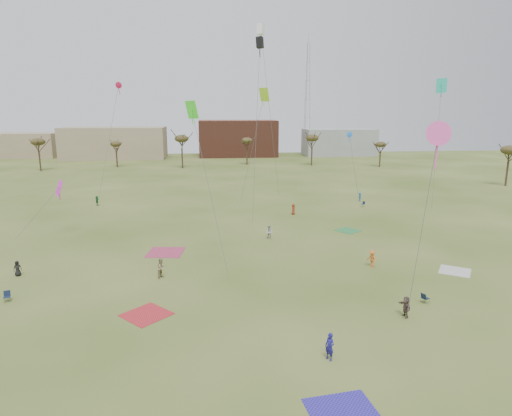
{
  "coord_description": "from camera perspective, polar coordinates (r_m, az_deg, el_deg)",
  "views": [
    {
      "loc": [
        -4.55,
        -31.32,
        15.2
      ],
      "look_at": [
        0.0,
        12.0,
        5.5
      ],
      "focal_mm": 30.74,
      "sensor_mm": 36.0,
      "label": 1
    }
  ],
  "objects": [
    {
      "name": "flyer_far_a",
      "position": [
        76.38,
        -19.98,
        0.91
      ],
      "size": [
        0.71,
        1.51,
        1.56
      ],
      "primitive_type": "imported",
      "rotation": [
        0.0,
        0.0,
        1.75
      ],
      "color": "#206230",
      "rests_on": "ground"
    },
    {
      "name": "flyer_far_c",
      "position": [
        77.11,
        13.33,
        1.43
      ],
      "size": [
        0.71,
        1.07,
        1.54
      ],
      "primitive_type": "imported",
      "rotation": [
        0.0,
        0.0,
        4.86
      ],
      "color": "#225C9D",
      "rests_on": "ground"
    },
    {
      "name": "blanket_blue",
      "position": [
        25.11,
        11.51,
        -24.97
      ],
      "size": [
        3.94,
        3.94,
        0.03
      ],
      "primitive_type": "cube",
      "rotation": [
        0.0,
        0.0,
        1.7
      ],
      "color": "#3126A6",
      "rests_on": "ground"
    },
    {
      "name": "spectator_fore_b",
      "position": [
        41.92,
        -12.2,
        -7.64
      ],
      "size": [
        1.06,
        1.14,
        1.87
      ],
      "primitive_type": "imported",
      "rotation": [
        0.0,
        0.0,
        1.05
      ],
      "color": "#978560",
      "rests_on": "ground"
    },
    {
      "name": "camp_chair_right",
      "position": [
        72.89,
        13.73,
        0.36
      ],
      "size": [
        0.71,
        0.69,
        0.87
      ],
      "rotation": [
        0.0,
        0.0,
        5.16
      ],
      "color": "#131D35",
      "rests_on": "ground"
    },
    {
      "name": "flyer_mid_b",
      "position": [
        45.2,
        14.83,
        -6.39
      ],
      "size": [
        1.08,
        1.27,
        1.71
      ],
      "primitive_type": "imported",
      "rotation": [
        0.0,
        0.0,
        5.2
      ],
      "color": "orange",
      "rests_on": "ground"
    },
    {
      "name": "radio_tower",
      "position": [
        160.14,
        6.66,
        13.91
      ],
      "size": [
        1.51,
        1.72,
        41.0
      ],
      "color": "#9EA3A8",
      "rests_on": "ground"
    },
    {
      "name": "building_grey",
      "position": [
        156.19,
        10.71,
        8.41
      ],
      "size": [
        24.0,
        12.0,
        9.0
      ],
      "primitive_type": "cube",
      "color": "gray",
      "rests_on": "ground"
    },
    {
      "name": "flyer_far_b",
      "position": [
        65.65,
        4.87,
        -0.15
      ],
      "size": [
        0.77,
        0.93,
        1.63
      ],
      "primitive_type": "imported",
      "rotation": [
        0.0,
        0.0,
        1.2
      ],
      "color": "#9A321A",
      "rests_on": "ground"
    },
    {
      "name": "camp_chair_left",
      "position": [
        41.63,
        -29.64,
        -10.21
      ],
      "size": [
        0.64,
        0.67,
        0.87
      ],
      "rotation": [
        0.0,
        0.0,
        0.3
      ],
      "color": "#15203B",
      "rests_on": "ground"
    },
    {
      "name": "camp_chair_center",
      "position": [
        38.6,
        21.12,
        -11.11
      ],
      "size": [
        0.7,
        0.67,
        0.87
      ],
      "rotation": [
        0.0,
        0.0,
        1.97
      ],
      "color": "#131F35",
      "rests_on": "ground"
    },
    {
      "name": "building_brick",
      "position": [
        151.9,
        -2.41,
        9.07
      ],
      "size": [
        26.0,
        16.0,
        12.0
      ],
      "primitive_type": "cube",
      "color": "brown",
      "rests_on": "ground"
    },
    {
      "name": "blanket_olive",
      "position": [
        58.06,
        11.85,
        -2.89
      ],
      "size": [
        3.64,
        3.64,
        0.03
      ],
      "primitive_type": "cube",
      "rotation": [
        0.0,
        0.0,
        2.17
      ],
      "color": "#2F8240",
      "rests_on": "ground"
    },
    {
      "name": "kites_aloft",
      "position": [
        60.29,
        0.97,
        18.22
      ],
      "size": [
        64.17,
        54.49,
        27.59
      ],
      "color": "red",
      "rests_on": "ground"
    },
    {
      "name": "building_tan_west",
      "position": [
        165.18,
        -27.68,
        7.25
      ],
      "size": [
        20.0,
        12.0,
        8.0
      ],
      "primitive_type": "cube",
      "color": "#937F60",
      "rests_on": "ground"
    },
    {
      "name": "building_tan",
      "position": [
        149.8,
        -17.89,
        8.05
      ],
      "size": [
        32.0,
        14.0,
        10.0
      ],
      "primitive_type": "cube",
      "color": "#937F60",
      "rests_on": "ground"
    },
    {
      "name": "blanket_red",
      "position": [
        35.34,
        -14.07,
        -13.32
      ],
      "size": [
        4.36,
        4.36,
        0.03
      ],
      "primitive_type": "cube",
      "rotation": [
        0.0,
        0.0,
        2.33
      ],
      "color": "red",
      "rests_on": "ground"
    },
    {
      "name": "spectator_fore_c",
      "position": [
        35.51,
        18.91,
        -12.06
      ],
      "size": [
        0.59,
        1.54,
        1.62
      ],
      "primitive_type": "imported",
      "rotation": [
        0.0,
        0.0,
        4.78
      ],
      "color": "brown",
      "rests_on": "ground"
    },
    {
      "name": "flyer_near_right",
      "position": [
        28.85,
        9.56,
        -17.37
      ],
      "size": [
        0.72,
        0.78,
        1.78
      ],
      "primitive_type": "imported",
      "rotation": [
        0.0,
        0.0,
        5.31
      ],
      "color": "navy",
      "rests_on": "ground"
    },
    {
      "name": "blanket_plum",
      "position": [
        49.28,
        -11.69,
        -5.68
      ],
      "size": [
        4.24,
        4.24,
        0.03
      ],
      "primitive_type": "cube",
      "rotation": [
        0.0,
        0.0,
        1.44
      ],
      "color": "#AE3557",
      "rests_on": "ground"
    },
    {
      "name": "tree_line",
      "position": [
        110.75,
        -5.15,
        8.31
      ],
      "size": [
        117.44,
        49.32,
        8.91
      ],
      "color": "#3A2B1E",
      "rests_on": "ground"
    },
    {
      "name": "flyer_mid_a",
      "position": [
        47.12,
        -28.62,
        -6.91
      ],
      "size": [
        0.86,
        0.77,
        1.47
      ],
      "primitive_type": "imported",
      "rotation": [
        0.0,
        0.0,
        0.53
      ],
      "color": "black",
      "rests_on": "ground"
    },
    {
      "name": "blanket_cream",
      "position": [
        46.98,
        24.47,
        -7.49
      ],
      "size": [
        3.85,
        3.85,
        0.03
      ],
      "primitive_type": "cube",
      "rotation": [
        0.0,
        0.0,
        2.55
      ],
      "color": "silver",
      "rests_on": "ground"
    },
    {
      "name": "spectator_mid_e",
      "position": [
        53.07,
        1.73,
        -3.16
      ],
      "size": [
        1.02,
        0.99,
        1.65
      ],
      "primitive_type": "imported",
      "rotation": [
        0.0,
        0.0,
        5.61
      ],
      "color": "#BCBCBC",
      "rests_on": "ground"
    },
    {
      "name": "ground",
      "position": [
        35.11,
        2.1,
        -13.11
      ],
      "size": [
        260.0,
        260.0,
        0.0
      ],
      "primitive_type": "plane",
      "color": "#3A5019",
      "rests_on": "ground"
    }
  ]
}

